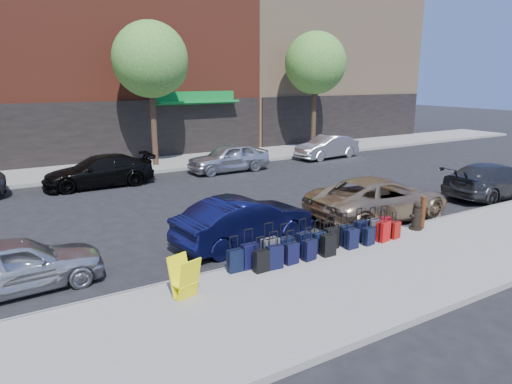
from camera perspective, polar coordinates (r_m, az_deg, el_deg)
ground at (r=16.14m, az=-3.00°, el=-2.59°), size 120.00×120.00×0.00m
sidewalk_near at (r=11.15m, az=13.24°, el=-10.38°), size 60.00×4.00×0.15m
sidewalk_far at (r=25.16m, az=-13.84°, el=3.25°), size 60.00×4.00×0.15m
curb_near at (r=12.55m, az=6.78°, el=-7.28°), size 60.00×0.08×0.15m
curb_far at (r=23.27m, az=-12.33°, el=2.47°), size 60.00×0.08×0.15m
building_right at (r=39.51m, az=5.54°, el=20.35°), size 15.00×12.12×18.00m
tree_center at (r=24.48m, az=-12.74°, el=15.59°), size 3.80×3.80×7.27m
tree_right at (r=29.58m, az=7.65°, el=15.48°), size 3.80×3.80×7.27m
suitcase_front_0 at (r=10.90m, az=-2.62°, el=-8.57°), size 0.36×0.20×0.88m
suitcase_front_1 at (r=11.08m, az=-0.77°, el=-8.01°), size 0.41×0.23×0.98m
suitcase_front_2 at (r=11.32m, az=1.77°, el=-7.41°), size 0.45×0.26×1.05m
suitcase_front_3 at (r=11.59m, az=3.71°, el=-7.08°), size 0.40×0.22×0.95m
suitcase_front_4 at (r=11.94m, az=5.98°, el=-6.44°), size 0.42×0.26×0.97m
suitcase_front_5 at (r=12.16m, az=7.83°, el=-6.24°), size 0.39×0.25×0.88m
suitcase_front_6 at (r=12.47m, az=9.40°, el=-5.73°), size 0.39×0.23×0.92m
suitcase_front_7 at (r=12.77m, az=11.05°, el=-5.33°), size 0.39×0.24×0.91m
suitcase_front_8 at (r=13.19m, az=12.89°, el=-4.74°), size 0.42×0.28×0.95m
suitcase_front_9 at (r=13.46m, az=14.44°, el=-4.49°), size 0.40×0.24×0.93m
suitcase_front_10 at (r=13.84m, az=15.77°, el=-4.12°), size 0.38×0.23×0.89m
suitcase_back_1 at (r=10.90m, az=0.65°, el=-8.61°), size 0.37×0.22×0.86m
suitcase_back_2 at (r=11.08m, az=2.35°, el=-8.12°), size 0.40×0.26×0.92m
suitcase_back_3 at (r=11.37m, az=4.42°, el=-7.67°), size 0.37×0.22×0.86m
suitcase_back_4 at (r=11.64m, az=6.67°, el=-7.20°), size 0.38×0.26×0.85m
suitcase_back_5 at (r=11.97m, az=9.02°, el=-6.59°), size 0.38×0.22×0.91m
suitcase_back_7 at (r=12.58m, az=11.86°, el=-5.75°), size 0.37×0.22×0.87m
suitcase_back_8 at (r=12.95m, az=13.91°, el=-5.39°), size 0.35×0.23×0.79m
suitcase_back_9 at (r=13.32m, az=15.64°, el=-4.78°), size 0.42×0.29×0.92m
suitcase_back_10 at (r=13.68m, az=16.97°, el=-4.57°), size 0.35×0.24×0.78m
fire_hydrant at (r=14.64m, az=19.43°, el=-2.90°), size 0.45×0.39×0.87m
bollard at (r=14.76m, az=20.12°, el=-2.35°), size 0.19×0.19×1.00m
display_rack at (r=9.75m, az=-8.92°, el=-10.55°), size 0.63×0.66×0.88m
car_near_0 at (r=11.45m, az=-27.80°, el=-8.06°), size 3.74×1.67×1.25m
car_near_1 at (r=12.95m, az=-1.47°, el=-3.64°), size 4.30×1.98×1.37m
car_near_2 at (r=15.78m, az=15.13°, el=-0.77°), size 5.11×2.36×1.42m
car_near_3 at (r=20.42m, az=27.54°, el=1.32°), size 4.68×1.96×1.35m
car_far_1 at (r=21.02m, az=-19.04°, el=2.48°), size 4.68×1.95×1.35m
car_far_2 at (r=23.12m, az=-3.46°, el=4.31°), size 4.19×1.69×1.43m
car_far_3 at (r=27.30m, az=8.85°, el=5.59°), size 4.22×1.85×1.35m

